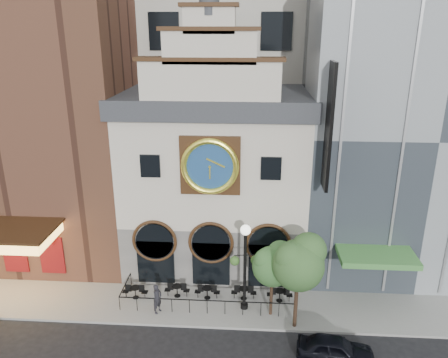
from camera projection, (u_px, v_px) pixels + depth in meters
name	position (u px, v px, depth m)	size (l,w,h in m)	color
ground	(205.00, 329.00, 24.97)	(120.00, 120.00, 0.00)	black
sidewalk	(209.00, 301.00, 27.30)	(44.00, 5.00, 0.15)	gray
clock_building	(216.00, 174.00, 30.11)	(12.60, 8.78, 18.65)	#605E5B
theater_building	(35.00, 82.00, 30.96)	(14.00, 15.60, 25.00)	brown
retail_building	(405.00, 121.00, 30.19)	(14.00, 14.40, 20.00)	gray
cafe_railing	(209.00, 294.00, 27.12)	(10.60, 2.60, 0.90)	black
bistro_0	(135.00, 291.00, 27.38)	(1.58, 0.68, 0.90)	black
bistro_1	(177.00, 290.00, 27.55)	(1.58, 0.68, 0.90)	black
bistro_2	(207.00, 292.00, 27.36)	(1.58, 0.68, 0.90)	black
bistro_3	(244.00, 292.00, 27.29)	(1.58, 0.68, 0.90)	black
bistro_4	(280.00, 295.00, 27.07)	(1.58, 0.68, 0.90)	black
car_right	(335.00, 349.00, 22.43)	(1.58, 3.92, 1.34)	black
pedestrian	(157.00, 299.00, 25.87)	(0.68, 0.44, 1.86)	black
lamppost	(245.00, 258.00, 25.41)	(1.77, 0.73, 5.55)	black
tree_left	(273.00, 263.00, 24.88)	(2.43, 2.34, 4.68)	#382619
tree_right	(299.00, 261.00, 23.62)	(2.96, 2.85, 5.70)	#382619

